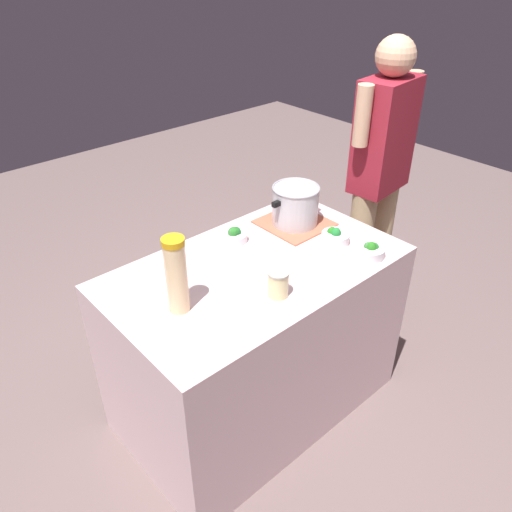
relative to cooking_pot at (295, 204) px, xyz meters
name	(u,v)px	position (x,y,z in m)	size (l,w,h in m)	color
ground_plane	(256,401)	(-0.39, -0.15, -0.97)	(8.00, 8.00, 0.00)	#6E5957
counter_slab	(256,340)	(-0.39, -0.15, -0.54)	(1.32, 0.77, 0.87)	beige
dish_cloth	(295,223)	(0.00, 0.00, -0.10)	(0.31, 0.31, 0.01)	#B76046
cooking_pot	(295,204)	(0.00, 0.00, 0.00)	(0.30, 0.23, 0.19)	#B7B7BC
lemonade_pitcher	(176,275)	(-0.82, -0.18, 0.05)	(0.09, 0.09, 0.32)	beige
mason_jar	(278,284)	(-0.47, -0.37, -0.05)	(0.09, 0.09, 0.11)	beige
broccoli_bowl_front	(235,235)	(-0.33, 0.07, -0.08)	(0.11, 0.11, 0.08)	silver
broccoli_bowl_center	(335,237)	(0.01, -0.25, -0.08)	(0.13, 0.13, 0.08)	silver
broccoli_bowl_back	(371,251)	(0.04, -0.44, -0.08)	(0.13, 0.13, 0.07)	silver
person_cook	(378,180)	(0.61, -0.05, -0.04)	(0.50, 0.23, 1.69)	tan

